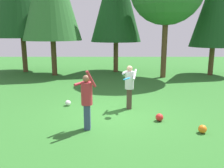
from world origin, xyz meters
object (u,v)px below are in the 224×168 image
(ball_blue, at_px, (86,102))
(ball_red, at_px, (159,117))
(ball_orange, at_px, (202,129))
(person_catcher, at_px, (129,83))
(tree_far_right, at_px, (216,4))
(frisbee, at_px, (126,79))
(ball_white, at_px, (68,103))
(person_thrower, at_px, (86,97))

(ball_blue, bearing_deg, ball_red, -34.55)
(ball_orange, height_order, ball_blue, ball_orange)
(person_catcher, xyz_separation_m, tree_far_right, (6.14, 7.37, 3.72))
(tree_far_right, bearing_deg, ball_blue, -138.67)
(ball_red, bearing_deg, ball_blue, 145.45)
(person_catcher, xyz_separation_m, ball_blue, (-1.70, 0.47, -0.88))
(person_catcher, distance_m, ball_red, 1.84)
(frisbee, height_order, ball_orange, frisbee)
(person_catcher, distance_m, frisbee, 0.69)
(ball_orange, relative_size, ball_red, 0.96)
(frisbee, bearing_deg, ball_blue, 145.52)
(ball_white, height_order, tree_far_right, tree_far_right)
(ball_orange, bearing_deg, frisbee, 141.68)
(ball_orange, bearing_deg, ball_white, 149.27)
(person_thrower, relative_size, ball_orange, 7.55)
(frisbee, height_order, ball_white, frisbee)
(person_catcher, xyz_separation_m, ball_red, (0.92, -1.34, -0.87))
(ball_orange, bearing_deg, person_catcher, 131.12)
(frisbee, xyz_separation_m, ball_orange, (2.15, -1.70, -1.18))
(ball_white, relative_size, tree_far_right, 0.03)
(person_thrower, relative_size, ball_blue, 7.74)
(frisbee, distance_m, ball_white, 2.76)
(person_catcher, bearing_deg, tree_far_right, 153.83)
(person_thrower, distance_m, tree_far_right, 12.61)
(person_thrower, height_order, ball_blue, person_thrower)
(person_catcher, distance_m, ball_orange, 3.18)
(ball_orange, distance_m, ball_red, 1.45)
(ball_white, relative_size, ball_red, 0.88)
(ball_blue, bearing_deg, frisbee, -34.48)
(person_catcher, distance_m, tree_far_right, 10.29)
(person_catcher, bearing_deg, ball_orange, 54.75)
(ball_orange, distance_m, ball_blue, 4.63)
(person_thrower, bearing_deg, tree_far_right, 3.21)
(person_thrower, xyz_separation_m, ball_red, (2.34, 0.67, -0.88))
(tree_far_right, bearing_deg, ball_white, -140.73)
(frisbee, xyz_separation_m, ball_red, (1.07, -0.74, -1.17))
(person_catcher, height_order, frisbee, person_catcher)
(person_thrower, bearing_deg, ball_red, -31.94)
(frisbee, bearing_deg, ball_orange, -38.32)
(person_thrower, height_order, tree_far_right, tree_far_right)
(ball_white, height_order, ball_blue, ball_blue)
(person_thrower, bearing_deg, person_catcher, 6.85)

